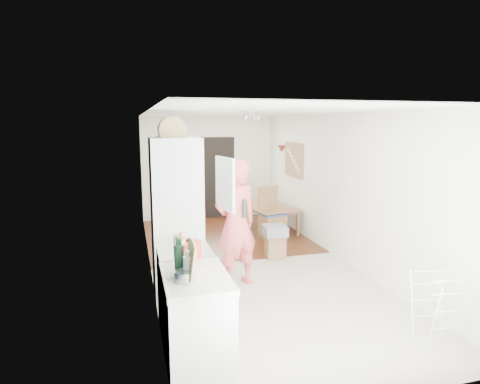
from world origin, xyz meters
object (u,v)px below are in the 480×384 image
dining_chair (273,213)px  drying_rack (438,309)px  person (236,212)px  stool (275,246)px  dining_table (267,220)px

dining_chair → drying_rack: dining_chair is taller
dining_chair → drying_rack: size_ratio=1.37×
drying_rack → person: bearing=137.9°
stool → drying_rack: 3.15m
dining_table → dining_chair: bearing=159.9°
person → dining_table: bearing=-135.4°
dining_table → dining_chair: size_ratio=1.28×
stool → dining_table: bearing=75.2°
person → dining_chair: size_ratio=2.05×
dining_chair → drying_rack: 4.21m
stool → drying_rack: (0.70, -3.07, 0.18)m
person → drying_rack: size_ratio=2.80×
dining_table → drying_rack: 4.85m
dining_table → drying_rack: size_ratio=1.75×
dining_table → drying_rack: (0.23, -4.84, 0.15)m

